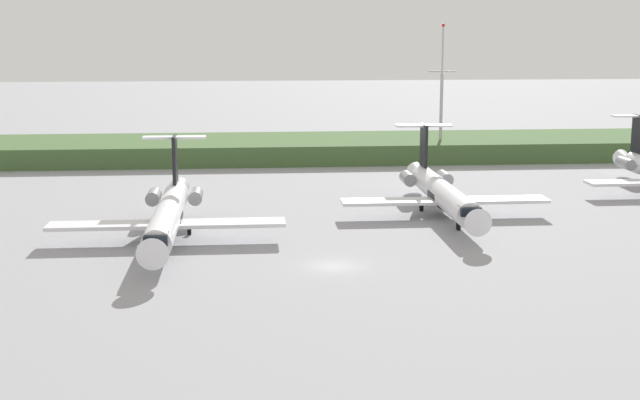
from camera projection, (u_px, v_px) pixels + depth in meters
name	position (u px, v px, depth m)	size (l,w,h in m)	color
ground_plane	(309.00, 201.00, 106.70)	(500.00, 500.00, 0.00)	#939399
grass_berm	(293.00, 148.00, 141.75)	(320.00, 20.00, 3.08)	#426033
regional_jet_second	(168.00, 214.00, 86.86)	(22.81, 31.00, 9.00)	white
regional_jet_third	(442.00, 192.00, 98.51)	(22.81, 31.00, 9.00)	white
antenna_mast	(441.00, 104.00, 139.09)	(4.40, 0.50, 21.17)	#B2B2B7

